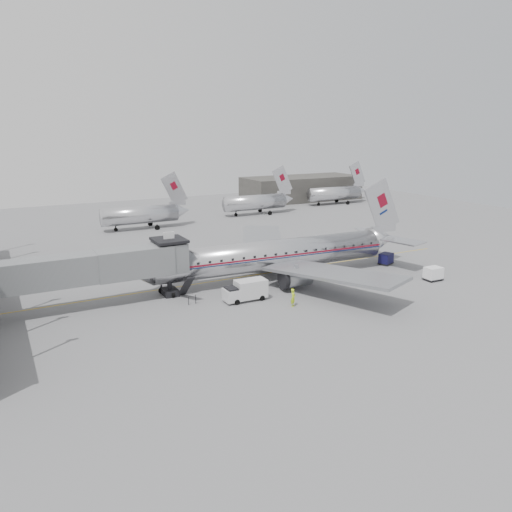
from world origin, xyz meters
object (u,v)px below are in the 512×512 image
(baggage_cart_navy, at_px, (386,259))
(ramp_worker, at_px, (293,298))
(airliner, at_px, (277,254))
(service_van, at_px, (246,290))
(baggage_cart_white, at_px, (433,273))

(baggage_cart_navy, xyz_separation_m, ramp_worker, (-20.02, -8.00, 0.14))
(baggage_cart_navy, bearing_deg, ramp_worker, 179.81)
(airliner, relative_size, service_van, 7.84)
(baggage_cart_navy, bearing_deg, airliner, 152.11)
(airliner, distance_m, ramp_worker, 10.59)
(baggage_cart_navy, bearing_deg, baggage_cart_white, -111.74)
(airliner, relative_size, ramp_worker, 19.33)
(baggage_cart_navy, relative_size, baggage_cart_white, 1.11)
(ramp_worker, bearing_deg, airliner, 30.47)
(baggage_cart_navy, distance_m, ramp_worker, 21.56)
(service_van, bearing_deg, baggage_cart_navy, 10.69)
(service_van, bearing_deg, baggage_cart_white, -9.26)
(baggage_cart_white, bearing_deg, baggage_cart_navy, 92.26)
(service_van, distance_m, baggage_cart_navy, 23.89)
(service_van, xyz_separation_m, baggage_cart_navy, (23.55, 4.00, -0.35))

